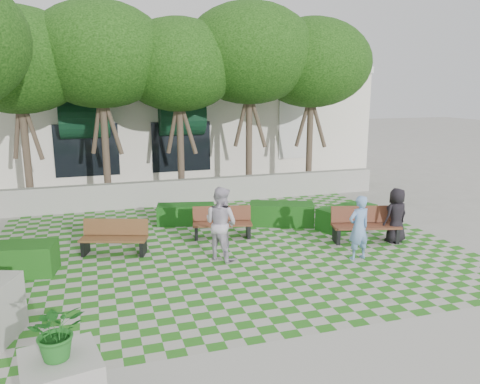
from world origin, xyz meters
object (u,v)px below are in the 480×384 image
object	(u,v)px
person_dark	(396,215)
hedge_midleft	(186,214)
bench_east	(365,225)
bench_mid	(222,223)
hedge_midright	(281,214)
hedge_west	(9,260)
person_blue	(359,228)
hedge_east	(347,217)
planter_front	(61,376)
person_white	(221,223)
bench_west	(114,238)

from	to	relation	value
person_dark	hedge_midleft	bearing A→B (deg)	-44.01
bench_east	person_dark	size ratio (longest dim) A/B	1.27
bench_mid	hedge_midright	distance (m)	2.18
bench_mid	person_dark	distance (m)	4.81
bench_mid	hedge_west	world-z (taller)	bench_mid
person_blue	bench_east	bearing A→B (deg)	-136.34
hedge_west	hedge_midleft	bearing A→B (deg)	31.29
hedge_midright	bench_east	bearing A→B (deg)	-53.83
hedge_east	hedge_midright	bearing A→B (deg)	153.22
bench_east	bench_mid	distance (m)	3.98
planter_front	person_blue	size ratio (longest dim) A/B	1.02
person_blue	person_white	distance (m)	3.40
bench_west	hedge_west	size ratio (longest dim) A/B	0.87
hedge_east	person_dark	distance (m)	1.74
bench_east	person_dark	bearing A→B (deg)	-6.16
hedge_midleft	hedge_west	world-z (taller)	hedge_west
bench_east	bench_mid	xyz separation A→B (m)	(-3.67, 1.54, -0.04)
hedge_midright	person_white	xyz separation A→B (m)	(-2.56, -2.28, 0.58)
bench_mid	hedge_midleft	xyz separation A→B (m)	(-0.73, 1.63, -0.11)
person_white	hedge_east	bearing A→B (deg)	-110.24
bench_east	hedge_midleft	size ratio (longest dim) A/B	1.10
bench_mid	hedge_east	bearing A→B (deg)	8.46
hedge_east	hedge_midleft	bearing A→B (deg)	157.61
person_blue	person_dark	size ratio (longest dim) A/B	1.07
person_blue	hedge_midleft	bearing A→B (deg)	-58.52
hedge_east	person_blue	distance (m)	2.71
hedge_west	bench_mid	bearing A→B (deg)	12.39
hedge_midleft	hedge_west	bearing A→B (deg)	-148.71
person_blue	person_dark	world-z (taller)	person_blue
bench_east	bench_west	bearing A→B (deg)	-174.56
hedge_east	person_blue	xyz separation A→B (m)	(-1.10, -2.43, 0.48)
bench_east	hedge_midright	size ratio (longest dim) A/B	0.99
person_white	bench_mid	bearing A→B (deg)	-54.36
hedge_midright	person_white	bearing A→B (deg)	-138.31
bench_mid	planter_front	xyz separation A→B (m)	(-3.92, -6.70, 0.25)
person_dark	person_white	size ratio (longest dim) A/B	0.83
bench_west	planter_front	xyz separation A→B (m)	(-0.93, -6.22, 0.25)
hedge_west	person_white	xyz separation A→B (m)	(4.87, -0.47, 0.56)
hedge_midright	hedge_midleft	bearing A→B (deg)	160.52
person_blue	person_dark	bearing A→B (deg)	-160.67
hedge_west	bench_east	bearing A→B (deg)	-2.32
hedge_midleft	person_dark	size ratio (longest dim) A/B	1.16
planter_front	hedge_west	bearing A→B (deg)	104.49
bench_east	person_dark	world-z (taller)	person_dark
hedge_east	hedge_midright	xyz separation A→B (m)	(-1.77, 0.89, 0.01)
hedge_east	person_white	distance (m)	4.58
bench_mid	person_dark	world-z (taller)	person_dark
hedge_midleft	person_blue	world-z (taller)	person_blue
bench_west	hedge_midright	xyz separation A→B (m)	(5.07, 1.12, -0.08)
bench_west	planter_front	bearing A→B (deg)	-79.98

